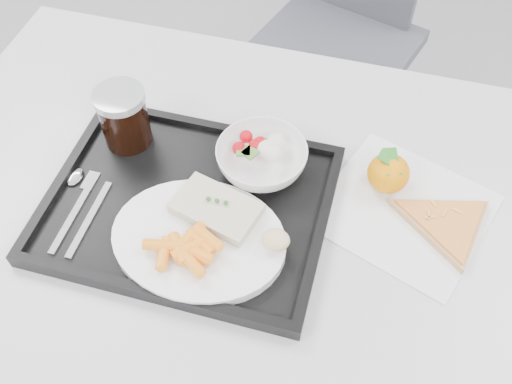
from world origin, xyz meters
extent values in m
cube|color=#A8A7AA|center=(0.00, 0.30, 0.73)|extent=(1.20, 0.80, 0.03)
cylinder|color=#47474C|center=(-0.54, 0.64, 0.36)|extent=(0.04, 0.04, 0.72)
cylinder|color=#47474C|center=(0.54, 0.64, 0.36)|extent=(0.04, 0.04, 0.72)
cube|color=#3B3C43|center=(0.01, 1.10, 0.45)|extent=(0.53, 0.53, 0.04)
cylinder|color=#47474C|center=(-0.17, 0.92, 0.21)|extent=(0.03, 0.03, 0.43)
cylinder|color=#47474C|center=(0.19, 0.92, 0.21)|extent=(0.03, 0.03, 0.43)
cylinder|color=#47474C|center=(-0.17, 1.28, 0.21)|extent=(0.03, 0.03, 0.43)
cylinder|color=#47474C|center=(0.19, 1.28, 0.21)|extent=(0.03, 0.03, 0.43)
cube|color=black|center=(-0.10, 0.26, 0.76)|extent=(0.45, 0.35, 0.01)
cube|color=black|center=(-0.10, 0.43, 0.77)|extent=(0.45, 0.02, 0.01)
cube|color=black|center=(-0.10, 0.10, 0.77)|extent=(0.45, 0.02, 0.01)
cube|color=black|center=(0.12, 0.26, 0.77)|extent=(0.02, 0.32, 0.01)
cube|color=black|center=(-0.31, 0.26, 0.77)|extent=(0.02, 0.32, 0.01)
cylinder|color=white|center=(-0.06, 0.20, 0.77)|extent=(0.27, 0.27, 0.02)
cube|color=beige|center=(-0.04, 0.25, 0.79)|extent=(0.15, 0.11, 0.02)
sphere|color=#236B1C|center=(-0.06, 0.25, 0.81)|extent=(0.01, 0.01, 0.01)
sphere|color=#236B1C|center=(-0.04, 0.25, 0.81)|extent=(0.01, 0.01, 0.01)
sphere|color=#236B1C|center=(-0.03, 0.25, 0.81)|extent=(0.01, 0.01, 0.01)
ellipsoid|color=#DECC81|center=(0.06, 0.21, 0.80)|extent=(0.05, 0.04, 0.03)
imported|color=white|center=(0.00, 0.37, 0.79)|extent=(0.15, 0.15, 0.05)
cylinder|color=black|center=(-0.24, 0.37, 0.81)|extent=(0.08, 0.08, 0.10)
cylinder|color=#A5A8AD|center=(-0.24, 0.37, 0.87)|extent=(0.09, 0.09, 0.01)
cube|color=silver|center=(-0.27, 0.19, 0.77)|extent=(0.01, 0.15, 0.00)
ellipsoid|color=silver|center=(-0.30, 0.26, 0.77)|extent=(0.03, 0.04, 0.01)
cube|color=silver|center=(-0.24, 0.19, 0.77)|extent=(0.01, 0.15, 0.00)
cube|color=silver|center=(-0.27, 0.26, 0.77)|extent=(0.02, 0.04, 0.00)
cube|color=silver|center=(0.24, 0.35, 0.75)|extent=(0.32, 0.31, 0.00)
ellipsoid|color=#FF620E|center=(0.20, 0.40, 0.79)|extent=(0.08, 0.08, 0.06)
cube|color=#236B1C|center=(0.20, 0.40, 0.81)|extent=(0.04, 0.05, 0.02)
cube|color=#236B1C|center=(0.20, 0.40, 0.81)|extent=(0.05, 0.03, 0.02)
cylinder|color=tan|center=(0.31, 0.34, 0.76)|extent=(0.23, 0.23, 0.01)
cylinder|color=red|center=(0.31, 0.34, 0.77)|extent=(0.21, 0.21, 0.00)
cube|color=#EABC47|center=(0.30, 0.35, 0.77)|extent=(0.01, 0.02, 0.00)
cube|color=#EABC47|center=(0.28, 0.37, 0.77)|extent=(0.01, 0.01, 0.00)
cube|color=#EABC47|center=(0.28, 0.34, 0.77)|extent=(0.01, 0.02, 0.00)
cube|color=#EABC47|center=(0.28, 0.34, 0.77)|extent=(0.02, 0.01, 0.00)
cube|color=#EABC47|center=(0.32, 0.36, 0.77)|extent=(0.02, 0.01, 0.00)
cylinder|color=orange|center=(-0.04, 0.19, 0.80)|extent=(0.06, 0.04, 0.02)
cylinder|color=orange|center=(-0.05, 0.16, 0.79)|extent=(0.06, 0.03, 0.02)
cylinder|color=orange|center=(-0.10, 0.16, 0.80)|extent=(0.06, 0.03, 0.02)
cylinder|color=orange|center=(-0.07, 0.16, 0.80)|extent=(0.05, 0.05, 0.02)
cylinder|color=orange|center=(-0.05, 0.16, 0.79)|extent=(0.06, 0.03, 0.02)
cylinder|color=orange|center=(-0.05, 0.18, 0.80)|extent=(0.05, 0.04, 0.02)
cylinder|color=orange|center=(-0.05, 0.14, 0.80)|extent=(0.05, 0.04, 0.02)
cylinder|color=orange|center=(-0.06, 0.19, 0.80)|extent=(0.04, 0.06, 0.02)
cylinder|color=orange|center=(-0.06, 0.16, 0.80)|extent=(0.05, 0.05, 0.02)
cylinder|color=orange|center=(-0.09, 0.15, 0.79)|extent=(0.03, 0.06, 0.02)
sphere|color=#B80811|center=(-0.02, 0.38, 0.80)|extent=(0.02, 0.02, 0.02)
sphere|color=#B80811|center=(-0.04, 0.37, 0.80)|extent=(0.02, 0.02, 0.02)
sphere|color=#B80811|center=(-0.01, 0.39, 0.80)|extent=(0.02, 0.02, 0.02)
sphere|color=#B80811|center=(-0.04, 0.40, 0.80)|extent=(0.02, 0.02, 0.02)
ellipsoid|color=silver|center=(0.00, 0.38, 0.80)|extent=(0.03, 0.03, 0.03)
ellipsoid|color=silver|center=(0.01, 0.38, 0.80)|extent=(0.03, 0.03, 0.03)
ellipsoid|color=silver|center=(0.01, 0.40, 0.80)|extent=(0.03, 0.03, 0.03)
cube|color=#4D7730|center=(0.00, 0.39, 0.80)|extent=(0.03, 0.03, 0.00)
cube|color=#4D7730|center=(-0.03, 0.36, 0.80)|extent=(0.03, 0.03, 0.00)
cube|color=#4D7730|center=(-0.02, 0.36, 0.80)|extent=(0.03, 0.03, 0.00)
camera|label=1|loc=(0.15, -0.23, 1.51)|focal=40.00mm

